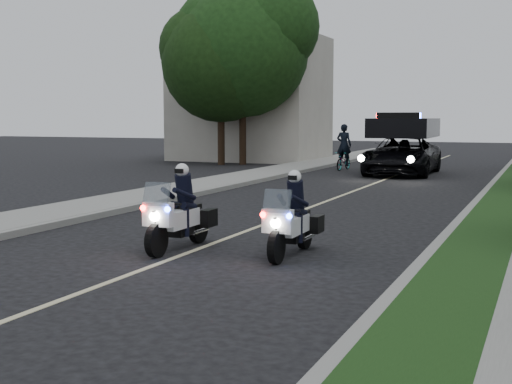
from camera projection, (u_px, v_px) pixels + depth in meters
ground at (182, 255)px, 12.18m from camera, size 120.00×120.00×0.00m
curb_right at (479, 200)px, 19.71m from camera, size 0.20×60.00×0.15m
grass_verge at (505, 201)px, 19.44m from camera, size 1.20×60.00×0.16m
curb_left at (221, 188)px, 22.92m from camera, size 0.20×60.00×0.15m
sidewalk_left at (192, 187)px, 23.35m from camera, size 2.00×60.00×0.16m
building_far at (251, 99)px, 39.48m from camera, size 8.00×6.00×7.00m
lane_marking at (340, 196)px, 21.32m from camera, size 0.12×50.00×0.01m
police_moto_left at (179, 249)px, 12.73m from camera, size 0.66×1.88×1.59m
police_moto_right at (292, 256)px, 12.16m from camera, size 0.64×1.79×1.51m
police_suv at (402, 174)px, 29.50m from camera, size 2.83×5.87×2.82m
bicycle at (344, 170)px, 32.00m from camera, size 0.70×1.63×0.83m
cyclist at (344, 170)px, 32.00m from camera, size 0.73×0.52×1.93m
tree_left_near at (243, 165)px, 35.71m from camera, size 7.57×7.57×11.26m
tree_left_far at (221, 165)px, 35.58m from camera, size 6.49×6.49×10.08m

